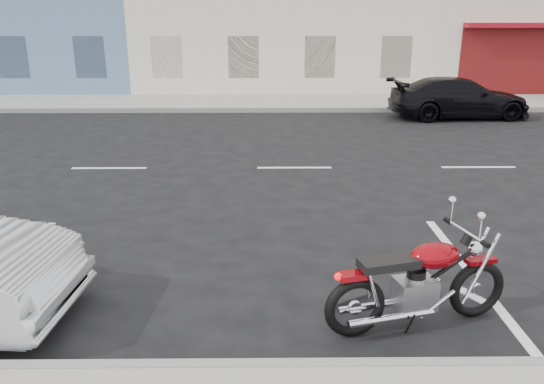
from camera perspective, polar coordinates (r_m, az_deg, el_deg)
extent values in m
plane|color=black|center=(11.75, 12.22, 2.59)|extent=(120.00, 120.00, 0.00)
cube|color=gray|center=(20.10, -7.54, 9.51)|extent=(80.00, 3.40, 0.15)
cube|color=gray|center=(5.58, -27.23, -16.78)|extent=(80.00, 0.12, 0.16)
cube|color=gray|center=(18.44, -8.16, 8.71)|extent=(80.00, 0.12, 0.16)
torus|color=black|center=(6.62, 26.31, -8.67)|extent=(0.66, 0.27, 0.65)
torus|color=black|center=(5.83, 15.59, -11.02)|extent=(0.66, 0.27, 0.65)
cube|color=maroon|center=(6.48, 26.73, -5.98)|extent=(0.35, 0.21, 0.05)
cube|color=maroon|center=(5.65, 15.56, -7.90)|extent=(0.32, 0.22, 0.06)
cube|color=gray|center=(6.15, 21.04, -9.41)|extent=(0.47, 0.39, 0.33)
ellipsoid|color=maroon|center=(6.09, 22.97, -5.66)|extent=(0.61, 0.46, 0.26)
cube|color=black|center=(5.81, 18.89, -6.54)|extent=(0.65, 0.40, 0.09)
cylinder|color=silver|center=(6.22, 25.64, -3.33)|extent=(0.21, 0.67, 0.04)
sphere|color=silver|center=(6.37, 26.33, -4.89)|extent=(0.17, 0.17, 0.17)
cylinder|color=silver|center=(5.95, 19.07, -11.83)|extent=(0.91, 0.31, 0.08)
cylinder|color=silver|center=(6.15, 17.66, -10.67)|extent=(0.91, 0.31, 0.08)
cylinder|color=silver|center=(6.47, 26.35, -6.43)|extent=(0.37, 0.14, 0.77)
cylinder|color=black|center=(6.20, 22.83, -7.69)|extent=(0.77, 0.25, 0.48)
imported|color=black|center=(18.21, 19.46, 9.53)|extent=(4.53, 2.09, 1.28)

